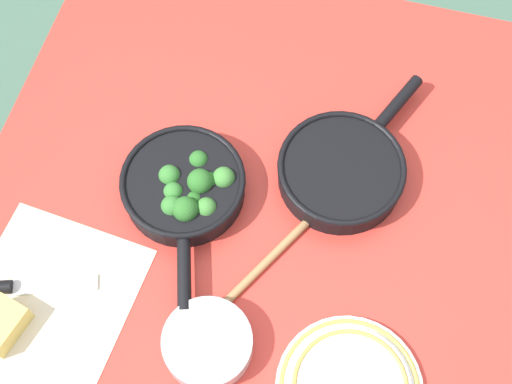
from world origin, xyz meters
TOP-DOWN VIEW (x-y plane):
  - ground_plane at (0.00, 0.00)m, footprint 14.00×14.00m
  - dining_table_red at (0.00, 0.00)m, footprint 1.06×1.03m
  - skillet_broccoli at (0.03, -0.12)m, footprint 0.34×0.23m
  - skillet_eggs at (-0.08, 0.14)m, footprint 0.35×0.24m
  - wooden_spoon at (0.04, 0.10)m, footprint 0.35×0.21m
  - parchment_sheet at (0.30, -0.30)m, footprint 0.35×0.31m
  - grater_knife at (0.28, -0.37)m, footprint 0.10×0.23m
  - cheese_block at (0.35, -0.35)m, footprint 0.10×0.08m
  - prep_bowl_steel at (0.29, -0.01)m, footprint 0.15×0.15m

SIDE VIEW (x-z plane):
  - ground_plane at x=0.00m, z-range 0.00..0.00m
  - dining_table_red at x=0.00m, z-range 0.29..1.02m
  - parchment_sheet at x=0.30m, z-range 0.73..0.73m
  - wooden_spoon at x=0.04m, z-range 0.73..0.75m
  - grater_knife at x=0.28m, z-range 0.73..0.75m
  - cheese_block at x=0.35m, z-range 0.73..0.77m
  - prep_bowl_steel at x=0.29m, z-range 0.73..0.78m
  - skillet_eggs at x=-0.08m, z-range 0.73..0.79m
  - skillet_broccoli at x=0.03m, z-range 0.73..0.80m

